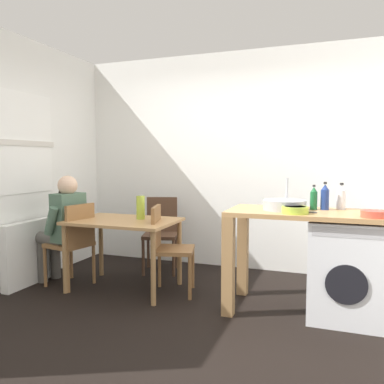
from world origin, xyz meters
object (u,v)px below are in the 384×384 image
at_px(seated_person, 63,224).
at_px(bottle_squat_brown, 325,197).
at_px(washing_machine, 345,269).
at_px(dining_table, 124,229).
at_px(bottle_tall_green, 314,198).
at_px(chair_spare_by_wall, 161,230).
at_px(bottle_clear_small, 341,197).
at_px(chair_opposite, 167,244).
at_px(vase, 141,208).
at_px(colander, 374,214).
at_px(chair_person_seat, 74,240).
at_px(mixing_bowl, 295,209).

height_order(seated_person, bottle_squat_brown, seated_person).
bearing_deg(washing_machine, seated_person, -178.85).
height_order(dining_table, bottle_tall_green, bottle_tall_green).
distance_m(seated_person, bottle_tall_green, 2.63).
bearing_deg(washing_machine, bottle_tall_green, 156.22).
xyz_separation_m(chair_spare_by_wall, bottle_clear_small, (2.06, -0.56, 0.52)).
distance_m(chair_opposite, bottle_clear_small, 1.75).
height_order(bottle_squat_brown, vase, bottle_squat_brown).
bearing_deg(washing_machine, colander, -49.26).
bearing_deg(chair_person_seat, washing_machine, -76.79).
bearing_deg(chair_person_seat, bottle_squat_brown, -73.37).
xyz_separation_m(chair_opposite, mixing_bowl, (1.29, -0.25, 0.45)).
bearing_deg(seated_person, colander, -81.65).
xyz_separation_m(seated_person, colander, (3.07, -0.16, 0.28)).
bearing_deg(bottle_squat_brown, chair_opposite, -176.56).
distance_m(seated_person, mixing_bowl, 2.49).
xyz_separation_m(chair_person_seat, colander, (2.92, -0.13, 0.44)).
relative_size(mixing_bowl, colander, 1.10).
bearing_deg(seated_person, bottle_squat_brown, -74.34).
distance_m(mixing_bowl, vase, 1.65).
relative_size(chair_spare_by_wall, vase, 3.64).
height_order(dining_table, chair_spare_by_wall, chair_spare_by_wall).
distance_m(chair_person_seat, colander, 2.95).
relative_size(seated_person, bottle_tall_green, 5.35).
height_order(dining_table, bottle_clear_small, bottle_clear_small).
distance_m(dining_table, chair_opposite, 0.50).
distance_m(seated_person, washing_machine, 2.90).
distance_m(washing_machine, bottle_clear_small, 0.65).
bearing_deg(washing_machine, chair_spare_by_wall, 159.26).
bearing_deg(chair_person_seat, mixing_bowl, -81.35).
xyz_separation_m(chair_person_seat, bottle_clear_small, (2.68, 0.33, 0.52)).
xyz_separation_m(chair_spare_by_wall, colander, (2.29, -1.01, 0.44)).
xyz_separation_m(washing_machine, vase, (-2.03, 0.12, 0.43)).
xyz_separation_m(mixing_bowl, colander, (0.60, -0.02, -0.00)).
relative_size(washing_machine, colander, 4.30).
bearing_deg(chair_spare_by_wall, washing_machine, 142.28).
relative_size(chair_opposite, seated_person, 0.75).
distance_m(chair_person_seat, chair_spare_by_wall, 1.08).
bearing_deg(washing_machine, dining_table, 179.34).
height_order(chair_spare_by_wall, vase, vase).
xyz_separation_m(chair_opposite, washing_machine, (1.70, -0.06, -0.08)).
bearing_deg(vase, chair_spare_by_wall, 96.10).
relative_size(chair_spare_by_wall, bottle_clear_small, 3.74).
height_order(bottle_clear_small, vase, bottle_clear_small).
height_order(chair_person_seat, chair_opposite, same).
bearing_deg(colander, bottle_clear_small, 117.22).
relative_size(bottle_tall_green, bottle_clear_small, 0.93).
bearing_deg(mixing_bowl, seated_person, 176.77).
height_order(chair_opposite, vase, vase).
bearing_deg(chair_opposite, seated_person, -99.87).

